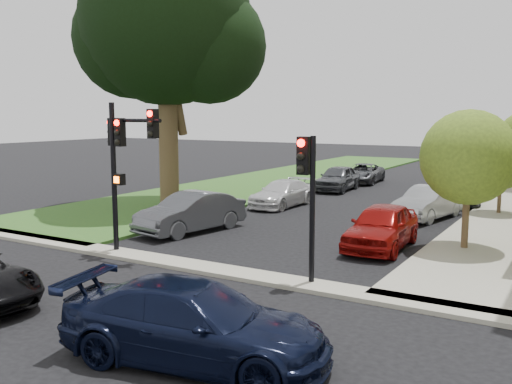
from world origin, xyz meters
The scene contains 18 objects.
ground centered at (0.00, 0.00, 0.00)m, with size 140.00×140.00×0.00m, color black.
grass_strip centered at (-9.00, 24.00, 0.06)m, with size 8.00×44.00×0.12m, color #2A5823.
sidewalk_cross centered at (0.00, 2.00, 0.06)m, with size 60.00×1.00×0.12m, color #A3A18F.
eucalyptus centered at (-8.69, 10.92, 9.18)m, with size 9.49×8.61×13.44m.
small_tree_a centered at (6.20, 8.48, 3.19)m, with size 3.20×3.20×4.80m.
small_tree_b centered at (6.20, 16.44, 2.40)m, with size 2.41×2.41×3.61m.
traffic_signal_main centered at (-3.41, 2.23, 3.45)m, with size 2.45×0.64×5.00m.
traffic_signal_secondary centered at (3.27, 2.19, 2.84)m, with size 0.52×0.42×4.07m.
car_cross_far centered at (3.57, -3.27, 0.76)m, with size 2.12×5.21×1.51m, color black.
car_parked_0 centered at (3.65, 7.38, 0.77)m, with size 1.83×4.55×1.55m, color maroon.
car_parked_1 centered at (3.63, 13.82, 0.72)m, with size 1.53×4.39×1.45m, color #999BA0.
car_parked_2 centered at (3.81, 19.03, 0.70)m, with size 2.31×5.00×1.39m, color #3F4247.
car_parked_3 centered at (3.47, 23.65, 0.71)m, with size 1.67×4.15×1.41m, color maroon.
car_parked_4 centered at (3.97, 28.93, 0.75)m, with size 2.10×5.16×1.50m, color black.
car_parked_5 centered at (-3.71, 6.22, 0.78)m, with size 1.65×4.74×1.56m, color #3F4247.
car_parked_6 centered at (-3.57, 13.58, 0.65)m, with size 1.83×4.50×1.30m, color silver.
car_parked_7 centered at (-3.47, 20.54, 0.76)m, with size 1.80×4.47×1.52m, color #3F4247.
car_parked_8 centered at (-3.51, 25.00, 0.64)m, with size 2.14×4.63×1.29m, color #3F4247.
Camera 1 is at (9.79, -11.48, 4.65)m, focal length 40.00 mm.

